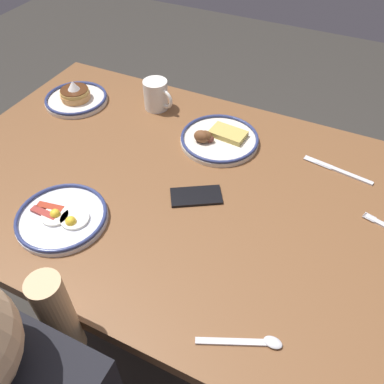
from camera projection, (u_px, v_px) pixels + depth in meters
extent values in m
plane|color=#33302B|center=(184.00, 308.00, 1.68)|extent=(6.00, 6.00, 0.00)
cube|color=brown|center=(181.00, 189.00, 1.18)|extent=(1.48, 0.95, 0.04)
cylinder|color=brown|center=(379.00, 248.00, 1.48)|extent=(0.07, 0.07, 0.69)
cylinder|color=brown|center=(97.00, 153.00, 1.86)|extent=(0.07, 0.07, 0.69)
cylinder|color=silver|center=(219.00, 140.00, 1.30)|extent=(0.26, 0.26, 0.01)
torus|color=navy|center=(220.00, 137.00, 1.29)|extent=(0.25, 0.25, 0.01)
cube|color=tan|center=(228.00, 134.00, 1.30)|extent=(0.12, 0.08, 0.02)
ellipsoid|color=brown|center=(202.00, 136.00, 1.27)|extent=(0.05, 0.04, 0.04)
ellipsoid|color=brown|center=(205.00, 136.00, 1.28)|extent=(0.05, 0.04, 0.04)
ellipsoid|color=brown|center=(203.00, 139.00, 1.27)|extent=(0.03, 0.03, 0.03)
ellipsoid|color=brown|center=(201.00, 138.00, 1.28)|extent=(0.03, 0.03, 0.03)
ellipsoid|color=brown|center=(209.00, 139.00, 1.28)|extent=(0.03, 0.02, 0.02)
cylinder|color=silver|center=(77.00, 100.00, 1.47)|extent=(0.23, 0.23, 0.01)
torus|color=navy|center=(76.00, 97.00, 1.46)|extent=(0.23, 0.23, 0.01)
cylinder|color=#DA914B|center=(76.00, 97.00, 1.46)|extent=(0.10, 0.10, 0.01)
cylinder|color=#D8944F|center=(75.00, 94.00, 1.45)|extent=(0.11, 0.11, 0.01)
cylinder|color=gold|center=(74.00, 91.00, 1.44)|extent=(0.10, 0.10, 0.01)
cylinder|color=#4C2814|center=(74.00, 90.00, 1.44)|extent=(0.10, 0.10, 0.00)
cone|color=white|center=(73.00, 85.00, 1.43)|extent=(0.04, 0.04, 0.03)
cylinder|color=white|center=(62.00, 219.00, 1.06)|extent=(0.24, 0.24, 0.01)
torus|color=navy|center=(61.00, 216.00, 1.06)|extent=(0.24, 0.24, 0.01)
cylinder|color=white|center=(75.00, 219.00, 1.05)|extent=(0.08, 0.08, 0.01)
sphere|color=yellow|center=(71.00, 221.00, 1.04)|extent=(0.03, 0.03, 0.03)
cylinder|color=white|center=(55.00, 216.00, 1.06)|extent=(0.07, 0.07, 0.01)
sphere|color=yellow|center=(55.00, 214.00, 1.05)|extent=(0.03, 0.03, 0.03)
cube|color=#A7321D|center=(50.00, 207.00, 1.08)|extent=(0.08, 0.03, 0.01)
cube|color=#9D322B|center=(44.00, 213.00, 1.06)|extent=(0.08, 0.02, 0.01)
cylinder|color=white|center=(156.00, 95.00, 1.41)|extent=(0.09, 0.09, 0.10)
torus|color=white|center=(165.00, 99.00, 1.39)|extent=(0.07, 0.03, 0.07)
cylinder|color=brown|center=(155.00, 86.00, 1.39)|extent=(0.07, 0.07, 0.01)
cube|color=black|center=(196.00, 196.00, 1.13)|extent=(0.16, 0.14, 0.01)
cube|color=silver|center=(371.00, 215.00, 1.08)|extent=(0.03, 0.01, 0.00)
cube|color=silver|center=(370.00, 217.00, 1.07)|extent=(0.03, 0.01, 0.00)
cube|color=silver|center=(369.00, 218.00, 1.07)|extent=(0.03, 0.01, 0.00)
cube|color=silver|center=(368.00, 219.00, 1.07)|extent=(0.03, 0.01, 0.00)
cube|color=silver|center=(343.00, 172.00, 1.20)|extent=(0.18, 0.04, 0.01)
cube|color=silver|center=(318.00, 162.00, 1.23)|extent=(0.09, 0.03, 0.00)
cube|color=silver|center=(236.00, 342.00, 0.83)|extent=(0.16, 0.08, 0.01)
ellipsoid|color=silver|center=(273.00, 342.00, 0.83)|extent=(0.04, 0.03, 0.01)
cylinder|color=tan|center=(59.00, 317.00, 0.83)|extent=(0.07, 0.07, 0.26)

